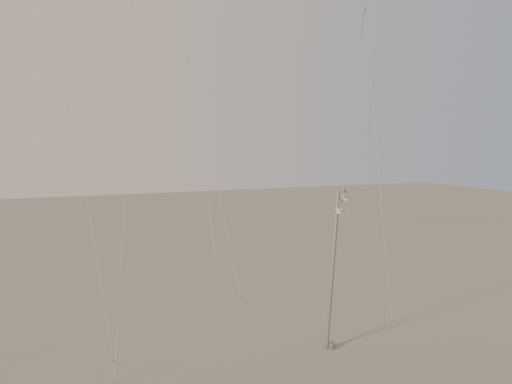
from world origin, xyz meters
name	(u,v)px	position (x,y,z in m)	size (l,w,h in m)	color
ground	(250,356)	(0.00, 0.00, 0.00)	(160.00, 160.00, 0.00)	gray
street_lamp	(335,264)	(4.53, -0.71, 4.59)	(1.56, 1.25, 8.60)	#97999F
kite_1	(133,47)	(-4.35, 7.88, 16.57)	(3.49, 11.43, 22.28)	#352F2C
kite_3	(58,29)	(-8.50, 6.29, 16.96)	(2.90, 6.02, 22.51)	maroon
kite_4	(369,68)	(12.75, 8.60, 16.31)	(4.00, 9.62, 21.31)	#352F2C
kite_5	(186,20)	(2.18, 21.21, 21.53)	(1.46, 7.48, 28.55)	#A7391B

